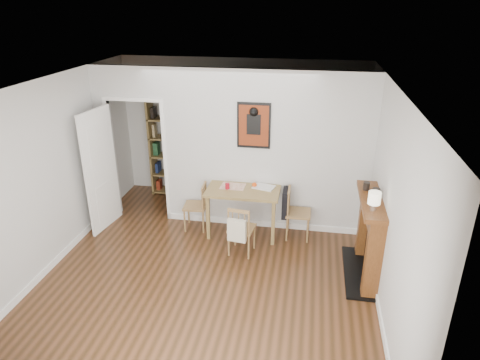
% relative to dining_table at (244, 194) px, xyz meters
% --- Properties ---
extents(ground, '(5.20, 5.20, 0.00)m').
position_rel_dining_table_xyz_m(ground, '(-0.28, -1.10, -0.69)').
color(ground, '#56321C').
rests_on(ground, ground).
extents(room_shell, '(5.20, 5.20, 5.20)m').
position_rel_dining_table_xyz_m(room_shell, '(-0.18, 0.24, 0.61)').
color(room_shell, silver).
rests_on(room_shell, ground).
extents(dining_table, '(1.15, 0.73, 0.78)m').
position_rel_dining_table_xyz_m(dining_table, '(0.00, 0.00, 0.00)').
color(dining_table, olive).
rests_on(dining_table, ground).
extents(chair_left, '(0.43, 0.43, 0.80)m').
position_rel_dining_table_xyz_m(chair_left, '(-0.81, 0.00, -0.29)').
color(chair_left, '#9B7148').
rests_on(chair_left, ground).
extents(chair_right, '(0.48, 0.42, 0.84)m').
position_rel_dining_table_xyz_m(chair_right, '(0.86, -0.00, -0.26)').
color(chair_right, '#9B7148').
rests_on(chair_right, ground).
extents(chair_front, '(0.45, 0.49, 0.80)m').
position_rel_dining_table_xyz_m(chair_front, '(0.07, -0.61, -0.29)').
color(chair_front, '#9B7148').
rests_on(chair_front, ground).
extents(bookshelf, '(0.81, 0.32, 1.91)m').
position_rel_dining_table_xyz_m(bookshelf, '(-1.61, 1.30, 0.25)').
color(bookshelf, olive).
rests_on(bookshelf, ground).
extents(fireplace, '(0.45, 1.25, 1.16)m').
position_rel_dining_table_xyz_m(fireplace, '(1.88, -0.85, -0.07)').
color(fireplace, brown).
rests_on(fireplace, ground).
extents(red_glass, '(0.07, 0.07, 0.09)m').
position_rel_dining_table_xyz_m(red_glass, '(-0.25, -0.06, 0.14)').
color(red_glass, maroon).
rests_on(red_glass, dining_table).
extents(orange_fruit, '(0.08, 0.08, 0.08)m').
position_rel_dining_table_xyz_m(orange_fruit, '(0.16, 0.09, 0.13)').
color(orange_fruit, '#DF460B').
rests_on(orange_fruit, dining_table).
extents(placemat, '(0.40, 0.30, 0.00)m').
position_rel_dining_table_xyz_m(placemat, '(-0.18, 0.05, 0.10)').
color(placemat, beige).
rests_on(placemat, dining_table).
extents(notebook, '(0.38, 0.32, 0.02)m').
position_rel_dining_table_xyz_m(notebook, '(0.31, 0.10, 0.10)').
color(notebook, silver).
rests_on(notebook, dining_table).
extents(mantel_lamp, '(0.15, 0.15, 0.24)m').
position_rel_dining_table_xyz_m(mantel_lamp, '(1.81, -1.19, 0.62)').
color(mantel_lamp, silver).
rests_on(mantel_lamp, fireplace).
extents(ceramic_jar_a, '(0.10, 0.10, 0.12)m').
position_rel_dining_table_xyz_m(ceramic_jar_a, '(1.88, -0.78, 0.53)').
color(ceramic_jar_a, black).
rests_on(ceramic_jar_a, fireplace).
extents(ceramic_jar_b, '(0.09, 0.09, 0.11)m').
position_rel_dining_table_xyz_m(ceramic_jar_b, '(1.78, -0.58, 0.53)').
color(ceramic_jar_b, black).
rests_on(ceramic_jar_b, fireplace).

